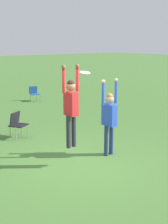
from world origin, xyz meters
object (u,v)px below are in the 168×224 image
camping_chair_0 (34,92)px  person_defending (109,115)px  frisbee (85,73)px  camping_chair_1 (17,122)px  person_jumping (71,104)px

camping_chair_0 → person_defending: bearing=88.7°
frisbee → camping_chair_1: frisbee is taller
camping_chair_0 → camping_chair_1: size_ratio=0.95×
frisbee → camping_chair_1: bearing=96.5°
person_jumping → person_defending: size_ratio=0.97×
person_defending → frisbee: 1.51m
person_jumping → frisbee: person_jumping is taller
person_defending → camping_chair_1: (-1.22, 3.19, -0.65)m
camping_chair_0 → camping_chair_1: (-3.81, -5.39, 0.04)m
camping_chair_0 → person_jumping: bearing=80.9°
camping_chair_1 → person_jumping: bearing=58.9°
person_defending → frisbee: frisbee is taller
person_jumping → person_defending: person_jumping is taller
frisbee → camping_chair_0: bearing=68.1°
person_jumping → camping_chair_1: bearing=-2.5°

